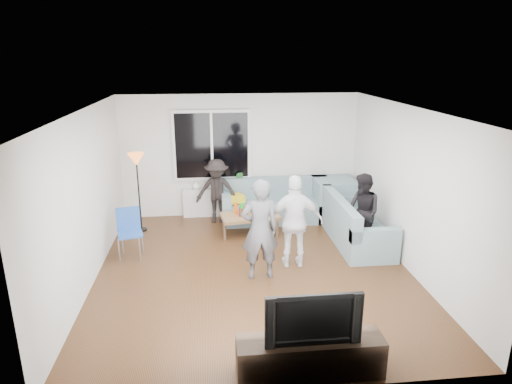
{
  "coord_description": "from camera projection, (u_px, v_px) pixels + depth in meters",
  "views": [
    {
      "loc": [
        -0.68,
        -6.52,
        3.36
      ],
      "look_at": [
        0.1,
        0.6,
        1.15
      ],
      "focal_mm": 31.29,
      "sensor_mm": 36.0,
      "label": 1
    }
  ],
  "objects": [
    {
      "name": "coffee_table",
      "position": [
        250.0,
        224.0,
        8.68
      ],
      "size": [
        1.17,
        0.75,
        0.4
      ],
      "primitive_type": "cube",
      "rotation": [
        0.0,
        0.0,
        0.14
      ],
      "color": "#926C47",
      "rests_on": "floor"
    },
    {
      "name": "potted_plant",
      "position": [
        239.0,
        180.0,
        9.5
      ],
      "size": [
        0.24,
        0.22,
        0.37
      ],
      "primitive_type": "imported",
      "rotation": [
        0.0,
        0.0,
        -0.33
      ],
      "color": "#255E28",
      "rests_on": "radiator"
    },
    {
      "name": "side_chair",
      "position": [
        130.0,
        234.0,
        7.6
      ],
      "size": [
        0.48,
        0.48,
        0.86
      ],
      "primitive_type": null,
      "rotation": [
        0.0,
        0.0,
        0.24
      ],
      "color": "#2652A7",
      "rests_on": "floor"
    },
    {
      "name": "bottle_b",
      "position": [
        242.0,
        210.0,
        8.47
      ],
      "size": [
        0.08,
        0.08,
        0.26
      ],
      "primitive_type": "cylinder",
      "color": "green",
      "rests_on": "coffee_table"
    },
    {
      "name": "window_mullion",
      "position": [
        212.0,
        146.0,
        9.24
      ],
      "size": [
        0.05,
        0.03,
        1.35
      ],
      "primitive_type": "cube",
      "color": "white",
      "rests_on": "window_frame"
    },
    {
      "name": "cushion_yellow",
      "position": [
        234.0,
        199.0,
        9.22
      ],
      "size": [
        0.46,
        0.43,
        0.14
      ],
      "primitive_type": "cube",
      "rotation": [
        0.0,
        0.0,
        0.34
      ],
      "color": "gold",
      "rests_on": "sofa_back_section"
    },
    {
      "name": "wall_right",
      "position": [
        410.0,
        189.0,
        7.13
      ],
      "size": [
        0.04,
        5.5,
        2.6
      ],
      "primitive_type": "cube",
      "color": "silver",
      "rests_on": "ground"
    },
    {
      "name": "tv_console",
      "position": [
        310.0,
        356.0,
        4.85
      ],
      "size": [
        1.6,
        0.4,
        0.44
      ],
      "primitive_type": "cube",
      "color": "#312318",
      "rests_on": "floor"
    },
    {
      "name": "ceiling",
      "position": [
        254.0,
        108.0,
        6.48
      ],
      "size": [
        5.0,
        5.5,
        0.04
      ],
      "primitive_type": "cube",
      "color": "white",
      "rests_on": "ground"
    },
    {
      "name": "floor",
      "position": [
        254.0,
        271.0,
        7.26
      ],
      "size": [
        5.0,
        5.5,
        0.04
      ],
      "primitive_type": "cube",
      "color": "#56351C",
      "rests_on": "ground"
    },
    {
      "name": "vase",
      "position": [
        196.0,
        185.0,
        9.44
      ],
      "size": [
        0.19,
        0.19,
        0.18
      ],
      "primitive_type": "imported",
      "rotation": [
        0.0,
        0.0,
        0.15
      ],
      "color": "white",
      "rests_on": "radiator"
    },
    {
      "name": "window_glass",
      "position": [
        212.0,
        146.0,
        9.25
      ],
      "size": [
        1.5,
        0.02,
        1.35
      ],
      "primitive_type": "cube",
      "color": "black",
      "rests_on": "window_frame"
    },
    {
      "name": "window_frame",
      "position": [
        212.0,
        145.0,
        9.29
      ],
      "size": [
        1.62,
        0.06,
        1.47
      ],
      "primitive_type": "cube",
      "color": "white",
      "rests_on": "wall_back"
    },
    {
      "name": "bottle_a",
      "position": [
        236.0,
        208.0,
        8.63
      ],
      "size": [
        0.07,
        0.07,
        0.23
      ],
      "primitive_type": "cylinder",
      "color": "orange",
      "rests_on": "coffee_table"
    },
    {
      "name": "bottle_d",
      "position": [
        264.0,
        209.0,
        8.51
      ],
      "size": [
        0.07,
        0.07,
        0.28
      ],
      "primitive_type": "cylinder",
      "color": "orange",
      "rests_on": "coffee_table"
    },
    {
      "name": "spectator_right",
      "position": [
        363.0,
        212.0,
        7.92
      ],
      "size": [
        0.68,
        0.78,
        1.37
      ],
      "primitive_type": "imported",
      "rotation": [
        0.0,
        0.0,
        -1.3
      ],
      "color": "black",
      "rests_on": "floor"
    },
    {
      "name": "wall_front",
      "position": [
        284.0,
        281.0,
        4.24
      ],
      "size": [
        5.0,
        0.04,
        2.6
      ],
      "primitive_type": "cube",
      "color": "silver",
      "rests_on": "ground"
    },
    {
      "name": "radiator",
      "position": [
        214.0,
        202.0,
        9.62
      ],
      "size": [
        1.3,
        0.12,
        0.62
      ],
      "primitive_type": "cube",
      "color": "silver",
      "rests_on": "floor"
    },
    {
      "name": "bottle_c",
      "position": [
        252.0,
        207.0,
        8.78
      ],
      "size": [
        0.07,
        0.07,
        0.18
      ],
      "primitive_type": "cylinder",
      "color": "black",
      "rests_on": "coffee_table"
    },
    {
      "name": "television",
      "position": [
        312.0,
        315.0,
        4.7
      ],
      "size": [
        1.03,
        0.13,
        0.59
      ],
      "primitive_type": "imported",
      "color": "black",
      "rests_on": "tv_console"
    },
    {
      "name": "wall_back",
      "position": [
        240.0,
        156.0,
        9.5
      ],
      "size": [
        5.0,
        0.04,
        2.6
      ],
      "primitive_type": "cube",
      "color": "silver",
      "rests_on": "ground"
    },
    {
      "name": "player_right",
      "position": [
        295.0,
        222.0,
        7.21
      ],
      "size": [
        0.93,
        0.45,
        1.55
      ],
      "primitive_type": "imported",
      "rotation": [
        0.0,
        0.0,
        3.07
      ],
      "color": "white",
      "rests_on": "floor"
    },
    {
      "name": "spectator_back",
      "position": [
        217.0,
        191.0,
        9.19
      ],
      "size": [
        0.92,
        0.6,
        1.34
      ],
      "primitive_type": "imported",
      "rotation": [
        0.0,
        0.0,
        -0.12
      ],
      "color": "black",
      "rests_on": "floor"
    },
    {
      "name": "sofa_back_section",
      "position": [
        277.0,
        201.0,
        9.36
      ],
      "size": [
        2.3,
        0.85,
        0.85
      ],
      "primitive_type": null,
      "color": "slate",
      "rests_on": "floor"
    },
    {
      "name": "cushion_red",
      "position": [
        232.0,
        197.0,
        9.3
      ],
      "size": [
        0.43,
        0.39,
        0.13
      ],
      "primitive_type": "cube",
      "rotation": [
        0.0,
        0.0,
        -0.29
      ],
      "color": "maroon",
      "rests_on": "sofa_back_section"
    },
    {
      "name": "sofa_corner",
      "position": [
        334.0,
        199.0,
        9.49
      ],
      "size": [
        0.85,
        0.85,
        0.85
      ],
      "primitive_type": "cube",
      "color": "slate",
      "rests_on": "floor"
    },
    {
      "name": "bottle_e",
      "position": [
        269.0,
        208.0,
        8.71
      ],
      "size": [
        0.07,
        0.07,
        0.18
      ],
      "primitive_type": "cylinder",
      "color": "black",
      "rests_on": "coffee_table"
    },
    {
      "name": "wall_left",
      "position": [
        85.0,
        200.0,
        6.61
      ],
      "size": [
        0.04,
        5.5,
        2.6
      ],
      "primitive_type": "cube",
      "color": "silver",
      "rests_on": "ground"
    },
    {
      "name": "pitcher",
      "position": [
        243.0,
        212.0,
        8.53
      ],
      "size": [
        0.17,
        0.17,
        0.17
      ],
      "primitive_type": "cylinder",
      "color": "maroon",
      "rests_on": "coffee_table"
    },
    {
      "name": "floor_lamp",
      "position": [
        139.0,
        193.0,
        8.69
      ],
      "size": [
        0.32,
        0.32,
        1.56
      ],
      "primitive_type": null,
      "color": "orange",
      "rests_on": "floor"
    },
    {
      "name": "sofa_right_section",
      "position": [
        357.0,
        221.0,
        8.23
      ],
      "size": [
        2.0,
        0.85,
        0.85
      ],
      "primitive_type": null,
      "rotation": [
        0.0,
        0.0,
        1.57
      ],
      "color": "slate",
      "rests_on": "floor"
    },
    {
      "name": "player_left",
      "position": [
        260.0,
        230.0,
        6.82
      ],
      "size": [
        0.6,
        0.42,
        1.6
      ],
      "primitive_type": "imported",
      "rotation": [
        0.0,
        0.0,
        3.2
      ],
      "color": "#4E4E53",
      "rests_on": "floor"
    }
  ]
}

